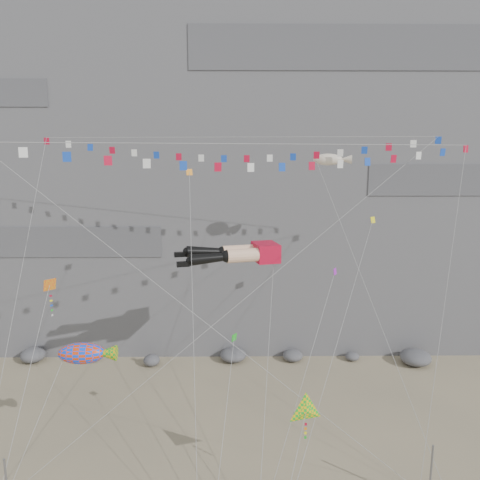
# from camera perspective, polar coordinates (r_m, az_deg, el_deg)

# --- Properties ---
(ground) EXTENTS (120.00, 120.00, 0.00)m
(ground) POSITION_cam_1_polar(r_m,az_deg,el_deg) (33.93, -0.97, -26.83)
(ground) COLOR tan
(ground) RESTS_ON ground
(cliff) EXTENTS (80.00, 28.00, 50.00)m
(cliff) POSITION_cam_1_polar(r_m,az_deg,el_deg) (59.06, -0.85, 14.91)
(cliff) COLOR slate
(cliff) RESTS_ON ground
(talus_boulders) EXTENTS (60.00, 3.00, 1.20)m
(talus_boulders) POSITION_cam_1_polar(r_m,az_deg,el_deg) (48.27, -0.84, -13.86)
(talus_boulders) COLOR #5C5C60
(talus_boulders) RESTS_ON ground
(anchor_pole_right) EXTENTS (0.12, 0.12, 4.05)m
(anchor_pole_right) POSITION_cam_1_polar(r_m,az_deg,el_deg) (32.51, 22.21, -25.16)
(anchor_pole_right) COLOR slate
(anchor_pole_right) RESTS_ON ground
(legs_kite) EXTENTS (7.93, 18.19, 21.38)m
(legs_kite) POSITION_cam_1_polar(r_m,az_deg,el_deg) (34.79, -0.19, -1.68)
(legs_kite) COLOR red
(legs_kite) RESTS_ON ground
(flag_banner_upper) EXTENTS (30.74, 16.25, 30.05)m
(flag_banner_upper) POSITION_cam_1_polar(r_m,az_deg,el_deg) (37.48, -0.62, 12.39)
(flag_banner_upper) COLOR red
(flag_banner_upper) RESTS_ON ground
(flag_banner_lower) EXTENTS (30.90, 11.07, 23.86)m
(flag_banner_lower) POSITION_cam_1_polar(r_m,az_deg,el_deg) (30.38, 3.32, 11.57)
(flag_banner_lower) COLOR red
(flag_banner_lower) RESTS_ON ground
(harlequin_kite) EXTENTS (1.82, 9.55, 14.56)m
(harlequin_kite) POSITION_cam_1_polar(r_m,az_deg,el_deg) (34.35, -22.20, -5.17)
(harlequin_kite) COLOR red
(harlequin_kite) RESTS_ON ground
(fish_windsock) EXTENTS (5.94, 6.01, 10.63)m
(fish_windsock) POSITION_cam_1_polar(r_m,az_deg,el_deg) (31.21, -18.74, -12.97)
(fish_windsock) COLOR red
(fish_windsock) RESTS_ON ground
(delta_kite) EXTENTS (3.95, 6.89, 9.10)m
(delta_kite) POSITION_cam_1_polar(r_m,az_deg,el_deg) (28.84, 8.06, -20.00)
(delta_kite) COLOR yellow
(delta_kite) RESTS_ON ground
(blimp_windsock) EXTENTS (7.22, 14.85, 24.98)m
(blimp_windsock) POSITION_cam_1_polar(r_m,az_deg,el_deg) (38.39, 10.70, 9.52)
(blimp_windsock) COLOR beige
(blimp_windsock) RESTS_ON ground
(small_kite_a) EXTENTS (1.94, 13.70, 23.26)m
(small_kite_a) POSITION_cam_1_polar(r_m,az_deg,el_deg) (34.38, -6.17, 7.24)
(small_kite_a) COLOR orange
(small_kite_a) RESTS_ON ground
(small_kite_b) EXTENTS (6.25, 9.58, 16.47)m
(small_kite_b) POSITION_cam_1_polar(r_m,az_deg,el_deg) (32.46, 11.33, -4.42)
(small_kite_b) COLOR purple
(small_kite_b) RESTS_ON ground
(small_kite_c) EXTENTS (1.88, 8.26, 11.93)m
(small_kite_c) POSITION_cam_1_polar(r_m,az_deg,el_deg) (30.14, -0.76, -12.20)
(small_kite_c) COLOR green
(small_kite_c) RESTS_ON ground
(small_kite_d) EXTENTS (9.86, 17.47, 24.53)m
(small_kite_d) POSITION_cam_1_polar(r_m,az_deg,el_deg) (38.17, 15.72, 1.73)
(small_kite_d) COLOR #FFF115
(small_kite_d) RESTS_ON ground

